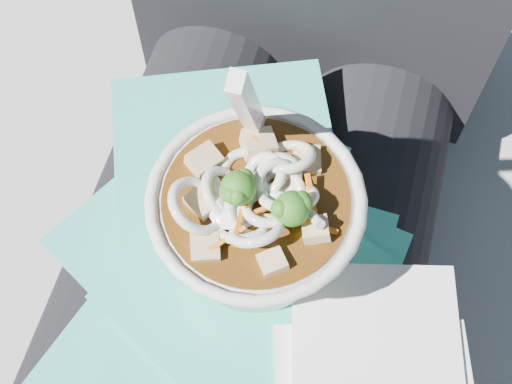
% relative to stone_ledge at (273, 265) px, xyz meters
% --- Properties ---
extents(stone_ledge, '(1.06, 0.63, 0.45)m').
position_rel_stone_ledge_xyz_m(stone_ledge, '(0.00, 0.00, 0.00)').
color(stone_ledge, gray).
rests_on(stone_ledge, ground).
extents(lap, '(0.32, 0.48, 0.15)m').
position_rel_stone_ledge_xyz_m(lap, '(0.00, -0.15, 0.30)').
color(lap, black).
rests_on(lap, stone_ledge).
extents(person_body, '(0.34, 0.94, 1.00)m').
position_rel_stone_ledge_xyz_m(person_body, '(-0.00, -0.06, 0.33)').
color(person_body, black).
rests_on(person_body, ground).
extents(plastic_bag, '(0.32, 0.40, 0.02)m').
position_rel_stone_ledge_xyz_m(plastic_bag, '(0.00, -0.15, 0.38)').
color(plastic_bag, teal).
rests_on(plastic_bag, lap).
extents(udon_bowl, '(0.18, 0.18, 0.20)m').
position_rel_stone_ledge_xyz_m(udon_bowl, '(0.01, -0.13, 0.45)').
color(udon_bowl, silver).
rests_on(udon_bowl, plastic_bag).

